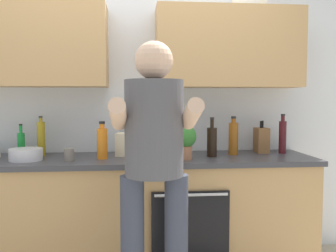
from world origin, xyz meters
TOP-DOWN VIEW (x-y plane):
  - back_wall_unit at (-0.00, 0.27)m, footprint 4.00×0.38m
  - counter at (0.00, -0.00)m, footprint 2.84×0.67m
  - person_standing at (0.13, -0.74)m, footprint 0.49×0.45m
  - bottle_syrup at (0.82, 0.06)m, footprint 0.08×0.08m
  - bottle_soy at (0.62, -0.03)m, footprint 0.08×0.08m
  - bottle_hotsauce at (0.01, -0.14)m, footprint 0.05×0.05m
  - bottle_oil at (-0.72, 0.15)m, footprint 0.06×0.06m
  - bottle_soda at (-0.89, 0.18)m, footprint 0.06×0.06m
  - bottle_wine at (1.25, 0.10)m, footprint 0.06×0.06m
  - bottle_juice at (-0.23, -0.05)m, footprint 0.08×0.08m
  - cup_stoneware at (-0.46, -0.13)m, footprint 0.07×0.07m
  - mixing_bowl at (-0.78, -0.06)m, footprint 0.24×0.24m
  - knife_block at (1.09, 0.16)m, footprint 0.10×0.14m
  - potted_herb at (0.39, -0.14)m, footprint 0.18×0.18m
  - grocery_bag_rice at (-0.02, 0.10)m, footprint 0.23×0.19m

SIDE VIEW (x-z plane):
  - counter at x=0.00m, z-range 0.00..0.90m
  - mixing_bowl at x=-0.78m, z-range 0.90..0.99m
  - cup_stoneware at x=-0.46m, z-range 0.90..0.99m
  - grocery_bag_rice at x=-0.02m, z-range 0.90..1.08m
  - person_standing at x=0.13m, z-range 0.16..1.84m
  - bottle_hotsauce at x=0.01m, z-range 0.88..1.12m
  - bottle_soda at x=-0.89m, z-range 0.87..1.13m
  - knife_block at x=1.09m, z-range 0.87..1.14m
  - bottle_soy at x=0.62m, z-range 0.87..1.18m
  - bottle_juice at x=-0.23m, z-range 0.88..1.17m
  - bottle_syrup at x=0.82m, z-range 0.88..1.19m
  - bottle_oil at x=-0.72m, z-range 0.88..1.20m
  - bottle_wine at x=1.25m, z-range 0.88..1.21m
  - potted_herb at x=0.39m, z-range 0.92..1.18m
  - back_wall_unit at x=0.00m, z-range 0.25..2.75m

